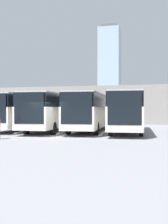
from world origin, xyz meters
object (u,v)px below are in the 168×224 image
bus_1 (90,111)px  bus_2 (53,111)px  bus_0 (127,111)px  bus_3 (23,111)px

bus_1 → bus_2: 3.45m
bus_0 → bus_2: 6.84m
bus_3 → bus_0: bearing=172.8°
bus_0 → bus_1: (3.42, -0.31, 0.00)m
bus_2 → bus_3: same height
bus_0 → bus_1: 3.43m
bus_2 → bus_3: 3.49m
bus_2 → bus_3: (3.42, -0.72, 0.00)m
bus_0 → bus_3: 10.27m
bus_0 → bus_3: same height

